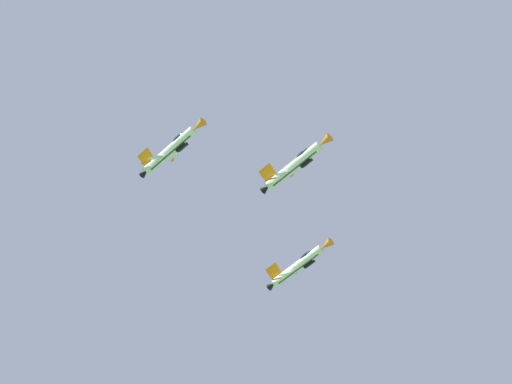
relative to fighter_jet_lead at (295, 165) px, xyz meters
The scene contains 3 objects.
fighter_jet_lead is the anchor object (origin of this frame).
fighter_jet_left_wing 23.54m from the fighter_jet_lead, 81.21° to the left, with size 11.73×13.18×7.92m.
fighter_jet_right_wing 21.81m from the fighter_jet_lead, behind, with size 11.76×13.18×8.08m.
Camera 1 is at (4.28, -0.28, 1.47)m, focal length 72.05 mm.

